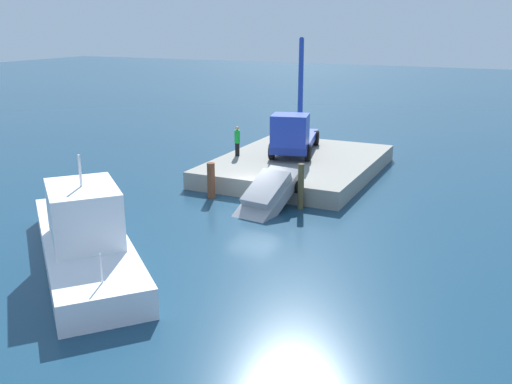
# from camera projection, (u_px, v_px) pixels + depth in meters

# --- Properties ---
(ground) EXTENTS (200.00, 200.00, 0.00)m
(ground) POSITION_uv_depth(u_px,v_px,m) (253.00, 202.00, 29.92)
(ground) COLOR navy
(dock) EXTENTS (12.32, 9.13, 1.00)m
(dock) POSITION_uv_depth(u_px,v_px,m) (298.00, 165.00, 35.51)
(dock) COLOR gray
(dock) RESTS_ON ground
(crane_truck) EXTENTS (10.83, 4.54, 7.03)m
(crane_truck) POSITION_uv_depth(u_px,v_px,m) (294.00, 132.00, 35.83)
(crane_truck) COLOR navy
(crane_truck) RESTS_ON dock
(dock_worker) EXTENTS (0.34, 0.34, 1.87)m
(dock_worker) POSITION_uv_depth(u_px,v_px,m) (237.00, 141.00, 35.57)
(dock_worker) COLOR black
(dock_worker) RESTS_ON dock
(salvaged_car) EXTENTS (4.43, 2.54, 2.72)m
(salvaged_car) POSITION_uv_depth(u_px,v_px,m) (267.00, 197.00, 28.49)
(salvaged_car) COLOR #99999E
(salvaged_car) RESTS_ON ground
(moored_yacht) EXTENTS (11.24, 12.11, 5.90)m
(moored_yacht) POSITION_uv_depth(u_px,v_px,m) (81.00, 238.00, 23.91)
(moored_yacht) COLOR white
(moored_yacht) RESTS_ON ground
(piling_near) EXTENTS (0.42, 0.42, 1.93)m
(piling_near) POSITION_uv_depth(u_px,v_px,m) (211.00, 180.00, 30.40)
(piling_near) COLOR brown
(piling_near) RESTS_ON ground
(piling_mid) EXTENTS (0.31, 0.31, 2.33)m
(piling_mid) POSITION_uv_depth(u_px,v_px,m) (301.00, 186.00, 28.58)
(piling_mid) COLOR brown
(piling_mid) RESTS_ON ground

